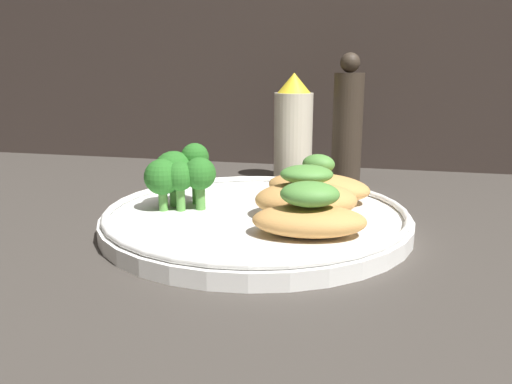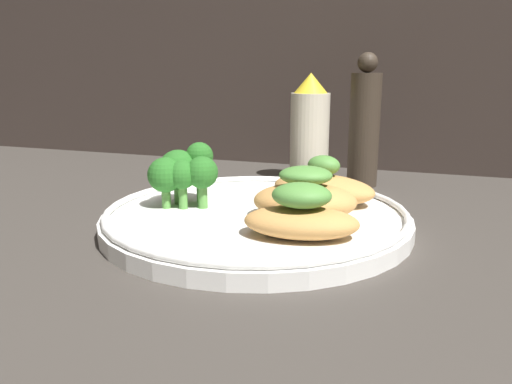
% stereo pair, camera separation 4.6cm
% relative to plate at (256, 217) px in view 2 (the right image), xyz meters
% --- Properties ---
extents(ground_plane, '(1.80, 1.80, 0.01)m').
position_rel_plate_xyz_m(ground_plane, '(0.00, 0.00, -0.01)').
color(ground_plane, '#3D3833').
extents(plate, '(0.28, 0.28, 0.02)m').
position_rel_plate_xyz_m(plate, '(0.00, 0.00, 0.00)').
color(plate, white).
rests_on(plate, ground_plane).
extents(grilled_meat_front, '(0.10, 0.07, 0.04)m').
position_rel_plate_xyz_m(grilled_meat_front, '(0.06, -0.05, 0.02)').
color(grilled_meat_front, tan).
rests_on(grilled_meat_front, plate).
extents(grilled_meat_middle, '(0.10, 0.08, 0.05)m').
position_rel_plate_xyz_m(grilled_meat_middle, '(0.05, -0.00, 0.02)').
color(grilled_meat_middle, tan).
rests_on(grilled_meat_middle, plate).
extents(grilled_meat_back, '(0.12, 0.08, 0.05)m').
position_rel_plate_xyz_m(grilled_meat_back, '(0.05, 0.06, 0.02)').
color(grilled_meat_back, tan).
rests_on(grilled_meat_back, plate).
extents(broccoli_bunch, '(0.06, 0.06, 0.06)m').
position_rel_plate_xyz_m(broccoli_bunch, '(-0.07, 0.00, 0.04)').
color(broccoli_bunch, '#569942').
rests_on(broccoli_bunch, plate).
extents(sauce_bottle, '(0.05, 0.05, 0.14)m').
position_rel_plate_xyz_m(sauce_bottle, '(-0.00, 0.21, 0.06)').
color(sauce_bottle, beige).
rests_on(sauce_bottle, ground_plane).
extents(pepper_grinder, '(0.04, 0.04, 0.16)m').
position_rel_plate_xyz_m(pepper_grinder, '(0.07, 0.21, 0.07)').
color(pepper_grinder, '#382D23').
rests_on(pepper_grinder, ground_plane).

